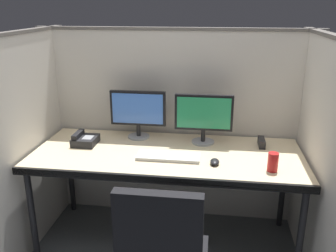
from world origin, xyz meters
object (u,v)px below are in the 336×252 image
desk (167,159)px  keyboard_main (168,157)px  monitor_right (204,116)px  desk_phone (85,140)px  soda_can (273,162)px  monitor_left (138,111)px  computer_mouse (215,162)px  red_stapler (261,142)px

desk → keyboard_main: keyboard_main is taller
monitor_right → desk_phone: size_ratio=2.26×
keyboard_main → soda_can: soda_can is taller
monitor_left → soda_can: size_ratio=3.52×
keyboard_main → computer_mouse: 0.32m
monitor_right → desk_phone: 0.91m
monitor_right → red_stapler: size_ratio=2.87×
red_stapler → soda_can: bearing=-86.8°
computer_mouse → monitor_left: bearing=144.6°
desk_phone → soda_can: 1.36m
desk → desk_phone: desk_phone is taller
computer_mouse → soda_can: (0.36, -0.05, 0.04)m
desk_phone → soda_can: bearing=-12.1°
keyboard_main → monitor_right: bearing=55.9°
monitor_right → computer_mouse: (0.10, -0.38, -0.20)m
desk → soda_can: size_ratio=15.57×
desk_phone → monitor_right: bearing=9.5°
monitor_right → monitor_left: bearing=174.5°
monitor_left → computer_mouse: bearing=-35.4°
monitor_left → monitor_right: bearing=-5.5°
keyboard_main → computer_mouse: size_ratio=4.48×
keyboard_main → computer_mouse: computer_mouse is taller
computer_mouse → red_stapler: 0.50m
monitor_right → soda_can: bearing=-43.4°
soda_can → red_stapler: bearing=93.2°
keyboard_main → red_stapler: bearing=26.0°
monitor_left → computer_mouse: (0.60, -0.43, -0.20)m
keyboard_main → red_stapler: (0.65, 0.32, 0.02)m
desk_phone → soda_can: size_ratio=1.56×
monitor_left → soda_can: (0.96, -0.48, -0.15)m
monitor_left → soda_can: monitor_left is taller
desk_phone → desk: bearing=-7.7°
monitor_left → monitor_right: (0.51, -0.05, 0.00)m
soda_can → red_stapler: size_ratio=0.81×
keyboard_main → monitor_left: bearing=127.8°
computer_mouse → desk_phone: (-0.97, 0.23, 0.02)m
monitor_left → keyboard_main: (0.29, -0.37, -0.20)m
desk → computer_mouse: bearing=-23.4°
monitor_left → desk: bearing=-46.9°
computer_mouse → soda_can: size_ratio=0.79×
desk → desk_phone: 0.65m
desk_phone → soda_can: (1.33, -0.28, 0.03)m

